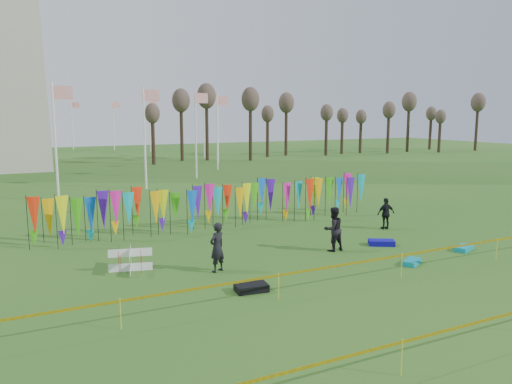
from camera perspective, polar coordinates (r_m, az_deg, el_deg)
name	(u,v)px	position (r m, az deg, el deg)	size (l,w,h in m)	color
ground	(305,274)	(18.91, 5.64, -9.30)	(160.00, 160.00, 0.00)	#275718
banner_row	(223,201)	(26.13, -3.78, -1.09)	(18.64, 0.64, 2.24)	black
caution_tape_near	(329,268)	(17.08, 8.38, -8.62)	(26.00, 0.02, 0.90)	#EAC504
caution_tape_far	(457,329)	(13.33, 21.98, -14.35)	(26.00, 0.02, 0.90)	#EAC504
tree_line	(333,112)	(72.34, 8.83, 9.05)	(53.92, 1.92, 7.84)	#39291C
box_kite	(130,260)	(19.52, -14.16, -7.54)	(0.82, 0.82, 0.91)	red
person_left	(217,247)	(18.87, -4.47, -6.32)	(0.69, 0.50, 1.89)	black
person_mid	(333,229)	(21.89, 8.82, -4.21)	(0.94, 0.58, 1.93)	black
person_right	(386,214)	(26.55, 14.63, -2.40)	(0.96, 0.54, 1.63)	black
kite_bag_turquoise	(412,262)	(20.87, 17.39, -7.63)	(0.96, 0.48, 0.19)	#0B93A8
kite_bag_blue	(381,243)	(23.43, 14.15, -5.63)	(1.14, 0.60, 0.24)	#0F0AAA
kite_bag_black	(251,288)	(17.04, -0.53, -10.88)	(1.08, 0.63, 0.25)	black
kite_bag_teal	(464,248)	(23.71, 22.67, -5.94)	(1.05, 0.50, 0.20)	#0C98AB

